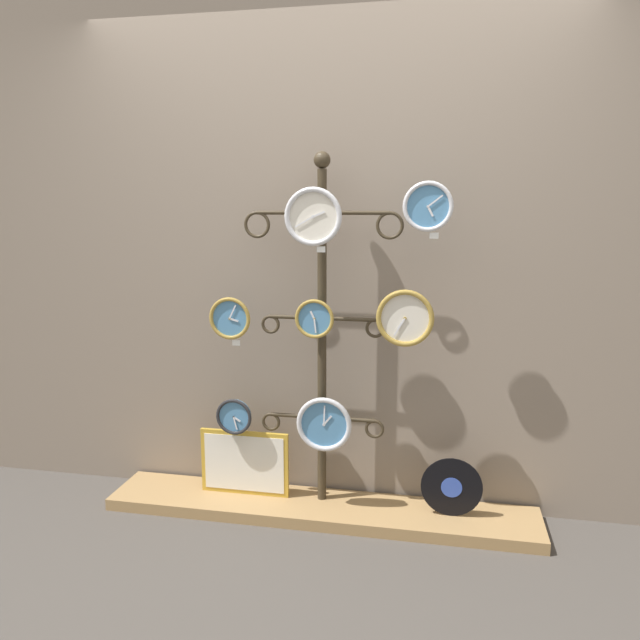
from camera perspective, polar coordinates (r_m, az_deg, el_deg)
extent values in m
plane|color=#47423D|center=(3.06, -1.42, -20.32)|extent=(12.00, 12.00, 0.00)
cube|color=gray|center=(3.19, 0.75, 7.51)|extent=(4.40, 0.04, 2.80)
cube|color=#9E7A4C|center=(3.34, -0.04, -16.88)|extent=(2.20, 0.36, 0.06)
cylinder|color=#382D1E|center=(3.40, 0.17, -16.72)|extent=(0.34, 0.34, 0.02)
cylinder|color=#382D1E|center=(3.10, 0.18, -2.33)|extent=(0.04, 0.04, 1.71)
sphere|color=#382D1E|center=(3.04, 0.19, 14.43)|extent=(0.08, 0.08, 0.08)
cylinder|color=#382D1E|center=(3.06, -2.84, 9.78)|extent=(0.33, 0.02, 0.02)
torus|color=#382D1E|center=(3.11, -5.78, 8.67)|extent=(0.13, 0.02, 0.13)
cylinder|color=#382D1E|center=(3.00, 3.28, 9.76)|extent=(0.33, 0.02, 0.02)
torus|color=#382D1E|center=(2.98, 6.40, 8.59)|extent=(0.13, 0.02, 0.13)
cylinder|color=#382D1E|center=(3.11, -2.21, 0.25)|extent=(0.26, 0.02, 0.02)
torus|color=#382D1E|center=(3.15, -4.54, -0.39)|extent=(0.10, 0.02, 0.10)
cylinder|color=#382D1E|center=(3.06, 2.61, 0.08)|extent=(0.26, 0.02, 0.02)
torus|color=#382D1E|center=(3.05, 5.07, -0.76)|extent=(0.10, 0.02, 0.10)
cylinder|color=#382D1E|center=(3.24, -2.19, -8.75)|extent=(0.27, 0.02, 0.02)
torus|color=#382D1E|center=(3.28, -4.50, -9.26)|extent=(0.10, 0.02, 0.10)
cylinder|color=#382D1E|center=(3.19, 2.58, -9.06)|extent=(0.27, 0.02, 0.02)
torus|color=#382D1E|center=(3.18, 5.01, -9.89)|extent=(0.10, 0.02, 0.10)
cylinder|color=silver|center=(2.93, -0.59, 9.43)|extent=(0.25, 0.02, 0.25)
torus|color=silver|center=(2.91, -0.65, 9.43)|extent=(0.27, 0.02, 0.27)
cylinder|color=silver|center=(2.91, -0.65, 9.43)|extent=(0.01, 0.01, 0.01)
cube|color=silver|center=(2.91, -0.11, 9.65)|extent=(0.06, 0.00, 0.03)
cube|color=silver|center=(2.92, -1.48, 8.96)|extent=(0.09, 0.00, 0.05)
cylinder|color=#4C84B2|center=(2.87, 9.85, 10.19)|extent=(0.20, 0.02, 0.20)
torus|color=silver|center=(2.85, 9.84, 10.19)|extent=(0.23, 0.02, 0.23)
cylinder|color=silver|center=(2.86, 9.84, 10.19)|extent=(0.01, 0.01, 0.01)
cube|color=silver|center=(2.85, 10.07, 9.75)|extent=(0.03, 0.00, 0.05)
cube|color=silver|center=(2.85, 10.50, 10.66)|extent=(0.07, 0.00, 0.05)
cylinder|color=#4C84B2|center=(3.11, -8.17, 0.18)|extent=(0.19, 0.02, 0.19)
torus|color=#A58438|center=(3.10, -8.26, 0.14)|extent=(0.21, 0.02, 0.21)
cylinder|color=#A58438|center=(3.10, -8.26, 0.14)|extent=(0.01, 0.01, 0.01)
cube|color=silver|center=(3.09, -7.88, 0.00)|extent=(0.05, 0.00, 0.02)
cube|color=silver|center=(3.08, -8.00, 0.74)|extent=(0.04, 0.00, 0.07)
cylinder|color=#4C84B2|center=(3.01, -0.47, 0.15)|extent=(0.17, 0.02, 0.17)
torus|color=#A58438|center=(3.00, -0.52, 0.10)|extent=(0.19, 0.02, 0.19)
cylinder|color=#A58438|center=(3.00, -0.52, 0.10)|extent=(0.01, 0.01, 0.01)
cube|color=silver|center=(3.00, -0.70, 0.45)|extent=(0.03, 0.00, 0.04)
cube|color=silver|center=(3.00, -0.46, -0.55)|extent=(0.02, 0.00, 0.07)
cylinder|color=silver|center=(2.93, 7.79, 0.20)|extent=(0.25, 0.02, 0.25)
torus|color=#A58438|center=(2.92, 7.77, 0.15)|extent=(0.27, 0.02, 0.27)
cylinder|color=#A58438|center=(2.92, 7.77, 0.15)|extent=(0.01, 0.01, 0.01)
cube|color=silver|center=(2.92, 7.45, -0.32)|extent=(0.04, 0.00, 0.05)
cube|color=silver|center=(2.93, 7.28, -0.64)|extent=(0.05, 0.00, 0.09)
cylinder|color=#4C84B2|center=(3.25, -7.81, -8.69)|extent=(0.17, 0.02, 0.17)
torus|color=#262628|center=(3.24, -7.90, -8.78)|extent=(0.19, 0.02, 0.19)
cylinder|color=#262628|center=(3.24, -7.90, -8.78)|extent=(0.01, 0.01, 0.01)
cube|color=silver|center=(3.24, -7.60, -8.99)|extent=(0.04, 0.00, 0.03)
cube|color=silver|center=(3.25, -7.76, -9.35)|extent=(0.02, 0.00, 0.07)
cylinder|color=#4C84B2|center=(3.11, 0.41, -9.44)|extent=(0.25, 0.02, 0.25)
torus|color=silver|center=(3.10, 0.36, -9.54)|extent=(0.28, 0.03, 0.28)
cylinder|color=silver|center=(3.10, 0.36, -9.54)|extent=(0.02, 0.01, 0.02)
cube|color=silver|center=(3.08, 0.70, -9.15)|extent=(0.04, 0.00, 0.05)
cube|color=silver|center=(3.08, 0.39, -8.70)|extent=(0.01, 0.00, 0.10)
cylinder|color=black|center=(3.21, 11.94, -14.73)|extent=(0.30, 0.01, 0.30)
cylinder|color=#334FB2|center=(3.21, 11.94, -14.77)|extent=(0.10, 0.00, 0.10)
cube|color=gold|center=(3.38, -6.91, -12.81)|extent=(0.47, 0.02, 0.35)
cube|color=white|center=(3.37, -6.97, -12.88)|extent=(0.43, 0.00, 0.30)
cube|color=white|center=(2.92, 0.10, 6.48)|extent=(0.04, 0.00, 0.03)
cube|color=white|center=(2.86, 10.39, 7.60)|extent=(0.04, 0.00, 0.03)
cube|color=white|center=(3.11, -7.67, -2.08)|extent=(0.04, 0.00, 0.03)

